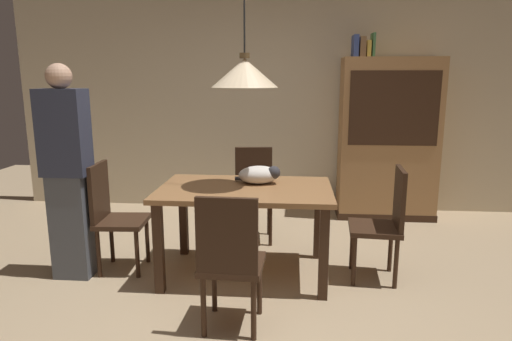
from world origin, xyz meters
TOP-DOWN VIEW (x-y plane):
  - ground at (0.00, 0.00)m, footprint 10.00×10.00m
  - back_wall at (0.00, 2.65)m, footprint 6.40×0.10m
  - dining_table at (-0.12, 0.59)m, footprint 1.40×0.90m
  - chair_near_front at (-0.12, -0.29)m, footprint 0.42×0.42m
  - chair_right_side at (1.01, 0.58)m, footprint 0.43×0.43m
  - chair_left_side at (-1.25, 0.58)m, footprint 0.42×0.42m
  - chair_far_back at (-0.13, 1.46)m, footprint 0.44×0.44m
  - cat_sleeping at (-0.01, 0.73)m, footprint 0.40×0.28m
  - pendant_lamp at (-0.12, 0.59)m, footprint 0.52×0.52m
  - hutch_bookcase at (1.36, 2.32)m, footprint 1.12×0.45m
  - book_blue_wide at (0.94, 2.32)m, footprint 0.06×0.24m
  - book_brown_thick at (1.01, 2.32)m, footprint 0.06×0.24m
  - book_yellow_short at (1.08, 2.32)m, footprint 0.04×0.20m
  - book_green_slim at (1.13, 2.32)m, footprint 0.03×0.20m
  - person_standing at (-1.53, 0.43)m, footprint 0.36×0.22m

SIDE VIEW (x-z plane):
  - ground at x=0.00m, z-range 0.00..0.00m
  - chair_near_front at x=-0.12m, z-range 0.05..0.98m
  - chair_right_side at x=1.01m, z-range 0.05..0.98m
  - chair_left_side at x=-1.25m, z-range 0.05..0.98m
  - chair_far_back at x=-0.13m, z-range 0.05..0.98m
  - dining_table at x=-0.12m, z-range 0.27..1.02m
  - cat_sleeping at x=-0.01m, z-range 0.75..0.90m
  - person_standing at x=-1.53m, z-range 0.01..1.75m
  - hutch_bookcase at x=1.36m, z-range -0.04..1.81m
  - back_wall at x=0.00m, z-range 0.00..2.90m
  - pendant_lamp at x=-0.12m, z-range 1.01..2.31m
  - book_yellow_short at x=1.08m, z-range 1.85..2.03m
  - book_brown_thick at x=1.01m, z-range 1.85..2.07m
  - book_blue_wide at x=0.94m, z-range 1.85..2.09m
  - book_green_slim at x=1.13m, z-range 1.85..2.11m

